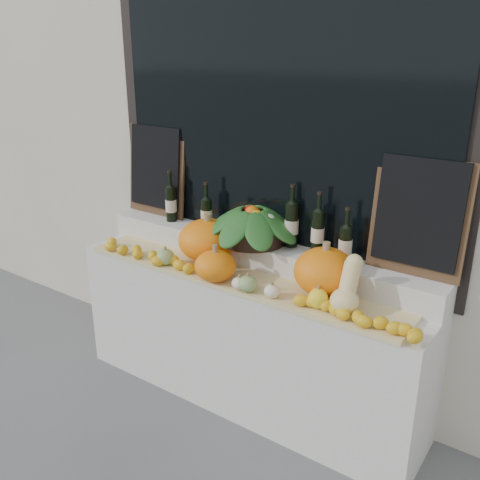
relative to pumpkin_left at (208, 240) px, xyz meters
name	(u,v)px	position (x,y,z in m)	size (l,w,h in m)	color
storefront_facade	(313,34)	(0.29, 0.73, 1.21)	(7.00, 0.94, 4.50)	beige
display_sill	(247,337)	(0.29, 0.01, -0.60)	(2.30, 0.55, 0.88)	silver
rear_tier	(261,254)	(0.29, 0.16, -0.08)	(2.30, 0.25, 0.16)	silver
straw_bedding	(235,279)	(0.29, -0.12, -0.14)	(2.10, 0.32, 0.03)	tan
pumpkin_left	(208,240)	(0.00, 0.00, 0.00)	(0.37, 0.37, 0.26)	orange
pumpkin_right	(325,272)	(0.82, -0.02, 0.00)	(0.34, 0.34, 0.26)	orange
pumpkin_center	(215,266)	(0.23, -0.22, -0.04)	(0.24, 0.24, 0.18)	orange
butternut_squash	(347,290)	(1.01, -0.14, -0.01)	(0.15, 0.21, 0.29)	#F1D78E
decorative_gourds	(229,275)	(0.33, -0.22, -0.08)	(1.14, 0.16, 0.17)	#2B651E
lemon_heap	(224,278)	(0.29, -0.23, -0.10)	(2.20, 0.16, 0.06)	gold
produce_bowl	(252,224)	(0.24, 0.14, 0.12)	(0.65, 0.65, 0.24)	black
wine_bottle_far_left	(171,203)	(-0.43, 0.15, 0.13)	(0.08, 0.08, 0.35)	black
wine_bottle_near_left	(207,214)	(-0.12, 0.14, 0.11)	(0.08, 0.08, 0.32)	black
wine_bottle_tall	(292,224)	(0.48, 0.20, 0.14)	(0.08, 0.08, 0.38)	black
wine_bottle_near_right	(318,232)	(0.67, 0.17, 0.14)	(0.08, 0.08, 0.38)	black
wine_bottle_far_right	(345,244)	(0.85, 0.16, 0.11)	(0.08, 0.08, 0.32)	black
chalkboard_left	(156,169)	(-0.63, 0.22, 0.33)	(0.50, 0.09, 0.62)	#4C331E
chalkboard_right	(419,215)	(1.21, 0.22, 0.33)	(0.50, 0.09, 0.62)	#4C331E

